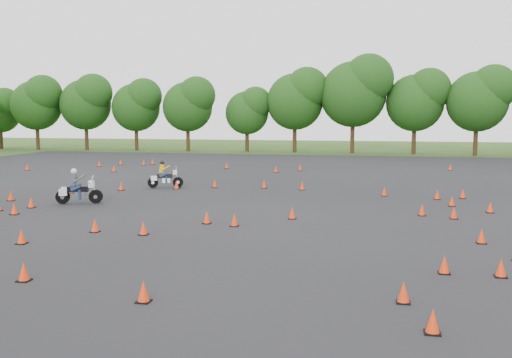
% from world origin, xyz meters
% --- Properties ---
extents(ground, '(140.00, 140.00, 0.00)m').
position_xyz_m(ground, '(0.00, 0.00, 0.00)').
color(ground, '#2D5119').
rests_on(ground, ground).
extents(asphalt_pad, '(62.00, 62.00, 0.00)m').
position_xyz_m(asphalt_pad, '(0.00, 6.00, 0.01)').
color(asphalt_pad, black).
rests_on(asphalt_pad, ground).
extents(treeline, '(86.92, 32.46, 11.04)m').
position_xyz_m(treeline, '(4.06, 34.92, 4.70)').
color(treeline, '#1B4212').
rests_on(treeline, ground).
extents(traffic_cones, '(36.32, 33.47, 0.45)m').
position_xyz_m(traffic_cones, '(-0.55, 5.68, 0.23)').
color(traffic_cones, '#FF350A').
rests_on(traffic_cones, asphalt_pad).
extents(rider_grey, '(2.20, 1.24, 1.62)m').
position_xyz_m(rider_grey, '(-8.03, 2.91, 0.82)').
color(rider_grey, '#45494D').
rests_on(rider_grey, ground).
extents(rider_yellow, '(2.06, 1.23, 1.52)m').
position_xyz_m(rider_yellow, '(-6.21, 9.04, 0.76)').
color(rider_yellow, gold).
rests_on(rider_yellow, ground).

